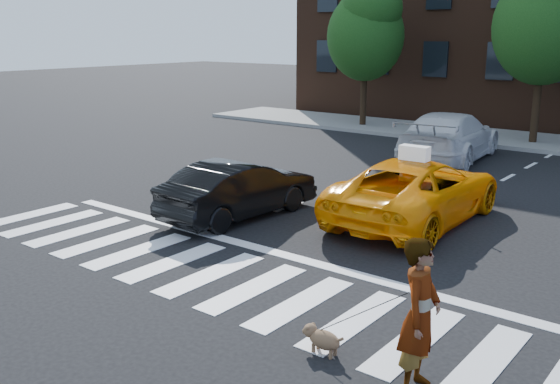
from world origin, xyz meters
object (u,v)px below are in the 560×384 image
object	(u,v)px
tree_mid	(546,14)
black_sedan	(239,189)
white_suv	(449,136)
dog	(321,338)
tree_left	(366,27)
taxi	(416,190)
woman	(420,315)

from	to	relation	value
tree_mid	black_sedan	size ratio (longest dim) A/B	1.75
tree_mid	white_suv	bearing A→B (deg)	-106.98
tree_mid	dog	xyz separation A→B (m)	(2.62, -18.10, -4.63)
tree_left	tree_mid	distance (m)	7.51
taxi	white_suv	xyz separation A→B (m)	(-2.28, 7.11, 0.09)
tree_mid	tree_left	bearing A→B (deg)	180.00
tree_mid	taxi	xyz separation A→B (m)	(0.87, -11.75, -4.12)
white_suv	woman	size ratio (longest dim) A/B	2.93
taxi	dog	xyz separation A→B (m)	(1.75, -6.35, -0.51)
woman	tree_left	bearing A→B (deg)	23.93
white_suv	black_sedan	bearing A→B (deg)	76.26
white_suv	dog	world-z (taller)	white_suv
taxi	black_sedan	world-z (taller)	taxi
woman	tree_mid	bearing A→B (deg)	3.97
taxi	black_sedan	size ratio (longest dim) A/B	1.29
tree_left	taxi	xyz separation A→B (m)	(8.37, -11.75, -3.71)
white_suv	taxi	bearing A→B (deg)	100.89
dog	taxi	bearing A→B (deg)	104.27
tree_mid	black_sedan	world-z (taller)	tree_mid
tree_left	dog	world-z (taller)	tree_left
dog	white_suv	bearing A→B (deg)	105.54
black_sedan	tree_left	bearing A→B (deg)	-67.09
white_suv	dog	xyz separation A→B (m)	(4.03, -13.46, -0.60)
tree_left	taxi	bearing A→B (deg)	-54.55
tree_left	white_suv	bearing A→B (deg)	-37.34
tree_mid	woman	xyz separation A→B (m)	(4.01, -18.10, -3.89)
tree_left	woman	xyz separation A→B (m)	(11.51, -18.10, -3.48)
black_sedan	white_suv	bearing A→B (deg)	-93.49
dog	tree_left	bearing A→B (deg)	118.07
black_sedan	woman	distance (m)	7.74
taxi	woman	world-z (taller)	woman
tree_mid	black_sedan	distance (m)	14.80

